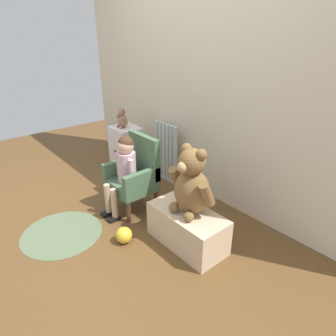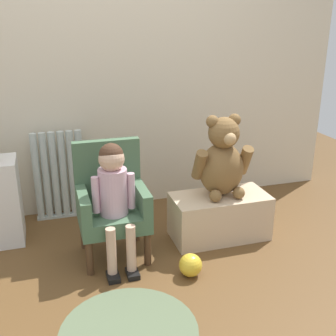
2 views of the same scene
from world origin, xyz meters
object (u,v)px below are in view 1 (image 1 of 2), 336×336
(low_bench, at_px, (187,228))
(small_teddy_bear, at_px, (122,119))
(child_figure, at_px, (124,164))
(floor_rug, at_px, (62,233))
(child_armchair, at_px, (135,174))
(toy_ball, at_px, (124,235))
(large_teddy_bear, at_px, (192,185))
(radiator, at_px, (166,152))
(small_dresser, at_px, (126,150))

(low_bench, relative_size, small_teddy_bear, 2.90)
(child_figure, height_order, floor_rug, child_figure)
(low_bench, height_order, small_teddy_bear, small_teddy_bear)
(child_armchair, bearing_deg, low_bench, -0.60)
(child_figure, relative_size, toy_ball, 5.50)
(child_armchair, distance_m, floor_rug, 0.82)
(small_teddy_bear, bearing_deg, large_teddy_bear, -12.49)
(low_bench, relative_size, toy_ball, 4.74)
(radiator, bearing_deg, small_dresser, -149.63)
(small_teddy_bear, bearing_deg, child_figure, -31.84)
(small_dresser, bearing_deg, radiator, 30.37)
(small_dresser, height_order, large_teddy_bear, large_teddy_bear)
(small_dresser, distance_m, low_bench, 1.49)
(child_figure, height_order, large_teddy_bear, large_teddy_bear)
(child_figure, bearing_deg, child_armchair, 90.00)
(floor_rug, bearing_deg, radiator, 99.38)
(child_armchair, bearing_deg, child_figure, -90.00)
(child_armchair, relative_size, large_teddy_bear, 1.32)
(child_figure, distance_m, small_teddy_bear, 0.87)
(child_figure, bearing_deg, floor_rug, -95.18)
(floor_rug, height_order, toy_ball, toy_ball)
(radiator, relative_size, child_figure, 0.88)
(radiator, height_order, small_teddy_bear, small_teddy_bear)
(child_armchair, height_order, low_bench, child_armchair)
(child_figure, xyz_separation_m, large_teddy_bear, (0.74, 0.13, 0.05))
(large_teddy_bear, xyz_separation_m, small_teddy_bear, (-1.46, 0.32, 0.13))
(floor_rug, bearing_deg, toy_ball, 38.55)
(low_bench, bearing_deg, toy_ball, -131.90)
(small_dresser, bearing_deg, low_bench, -14.23)
(small_dresser, height_order, child_armchair, child_armchair)
(small_dresser, bearing_deg, small_teddy_bear, -116.46)
(radiator, distance_m, toy_ball, 1.23)
(child_figure, relative_size, small_teddy_bear, 3.37)
(radiator, xyz_separation_m, large_teddy_bear, (1.02, -0.60, 0.21))
(large_teddy_bear, distance_m, floor_rug, 1.22)
(small_teddy_bear, height_order, toy_ball, small_teddy_bear)
(radiator, height_order, child_armchair, child_armchair)
(radiator, relative_size, toy_ball, 4.85)
(large_teddy_bear, xyz_separation_m, floor_rug, (-0.79, -0.75, -0.54))
(child_armchair, height_order, floor_rug, child_armchair)
(child_armchair, bearing_deg, radiator, 114.62)
(child_armchair, relative_size, child_figure, 0.96)
(low_bench, bearing_deg, child_armchair, 179.40)
(toy_ball, bearing_deg, child_figure, 144.08)
(child_figure, distance_m, low_bench, 0.81)
(child_figure, distance_m, floor_rug, 0.80)
(low_bench, distance_m, floor_rug, 1.08)
(small_dresser, distance_m, child_figure, 0.88)
(radiator, distance_m, floor_rug, 1.41)
(toy_ball, bearing_deg, low_bench, 48.10)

